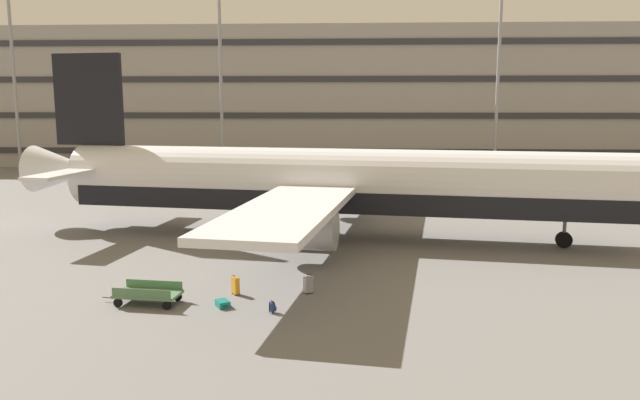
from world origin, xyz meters
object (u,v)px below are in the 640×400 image
object	(u,v)px
airliner	(334,184)
baggage_cart	(148,294)
suitcase_red	(223,304)
suitcase_purple	(308,285)
backpack_teal	(273,307)
suitcase_scuffed	(236,285)

from	to	relation	value
airliner	baggage_cart	size ratio (longest dim) A/B	11.97
suitcase_red	suitcase_purple	size ratio (longest dim) A/B	0.91
suitcase_purple	baggage_cart	bearing A→B (deg)	-164.87
suitcase_red	baggage_cart	xyz separation A→B (m)	(-3.12, 0.22, 0.29)
airliner	suitcase_purple	bearing A→B (deg)	-93.96
suitcase_red	baggage_cart	size ratio (longest dim) A/B	0.23
baggage_cart	backpack_teal	bearing A→B (deg)	-8.94
suitcase_red	suitcase_purple	distance (m)	3.87
airliner	suitcase_red	distance (m)	14.07
backpack_teal	baggage_cart	distance (m)	5.30
backpack_teal	suitcase_red	bearing A→B (deg)	164.17
suitcase_scuffed	baggage_cart	bearing A→B (deg)	-157.12
airliner	backpack_teal	bearing A→B (deg)	-98.26
suitcase_red	suitcase_scuffed	size ratio (longest dim) A/B	0.92
suitcase_red	suitcase_scuffed	distance (m)	1.68
airliner	backpack_teal	xyz separation A→B (m)	(-1.98, -13.67, -3.08)
airliner	suitcase_scuffed	size ratio (longest dim) A/B	46.87
suitcase_purple	backpack_teal	bearing A→B (deg)	-115.36
suitcase_scuffed	backpack_teal	bearing A→B (deg)	-49.90
suitcase_red	suitcase_purple	xyz separation A→B (m)	(3.33, 1.97, 0.25)
suitcase_red	suitcase_scuffed	bearing A→B (deg)	82.10
airliner	suitcase_purple	distance (m)	11.51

